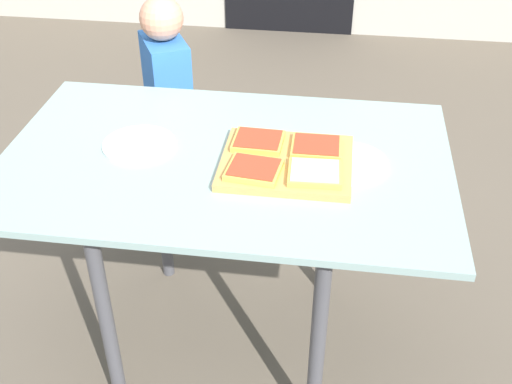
# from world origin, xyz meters

# --- Properties ---
(ground_plane) EXTENTS (16.00, 16.00, 0.00)m
(ground_plane) POSITION_xyz_m (0.00, 0.00, 0.00)
(ground_plane) COLOR brown
(dining_table) EXTENTS (1.26, 0.80, 0.75)m
(dining_table) POSITION_xyz_m (0.00, 0.00, 0.66)
(dining_table) COLOR #8DAAA4
(dining_table) RESTS_ON ground
(cutting_board) EXTENTS (0.36, 0.30, 0.02)m
(cutting_board) POSITION_xyz_m (0.17, -0.02, 0.76)
(cutting_board) COLOR tan
(cutting_board) RESTS_ON dining_table
(pizza_slice_far_left) EXTENTS (0.14, 0.13, 0.02)m
(pizza_slice_far_left) POSITION_xyz_m (0.09, 0.05, 0.78)
(pizza_slice_far_left) COLOR gold
(pizza_slice_far_left) RESTS_ON cutting_board
(pizza_slice_near_right) EXTENTS (0.14, 0.13, 0.02)m
(pizza_slice_near_right) POSITION_xyz_m (0.26, -0.09, 0.78)
(pizza_slice_near_right) COLOR gold
(pizza_slice_near_right) RESTS_ON cutting_board
(pizza_slice_far_right) EXTENTS (0.14, 0.12, 0.02)m
(pizza_slice_far_right) POSITION_xyz_m (0.25, 0.04, 0.78)
(pizza_slice_far_right) COLOR gold
(pizza_slice_far_right) RESTS_ON cutting_board
(pizza_slice_near_left) EXTENTS (0.15, 0.14, 0.02)m
(pizza_slice_near_left) POSITION_xyz_m (0.10, -0.10, 0.78)
(pizza_slice_near_left) COLOR gold
(pizza_slice_near_left) RESTS_ON cutting_board
(plate_white_left) EXTENTS (0.21, 0.21, 0.01)m
(plate_white_left) POSITION_xyz_m (-0.26, 0.02, 0.76)
(plate_white_left) COLOR white
(plate_white_left) RESTS_ON dining_table
(plate_white_right) EXTENTS (0.21, 0.21, 0.01)m
(plate_white_right) POSITION_xyz_m (0.35, 0.01, 0.76)
(plate_white_right) COLOR white
(plate_white_right) RESTS_ON dining_table
(child_left) EXTENTS (0.24, 0.28, 0.98)m
(child_left) POSITION_xyz_m (-0.34, 0.64, 0.55)
(child_left) COLOR #2C3F37
(child_left) RESTS_ON ground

